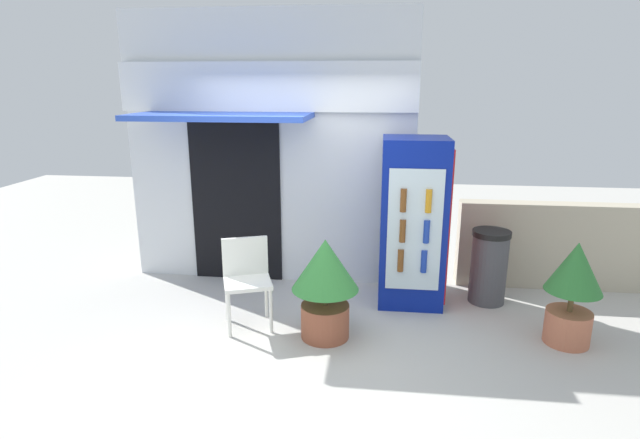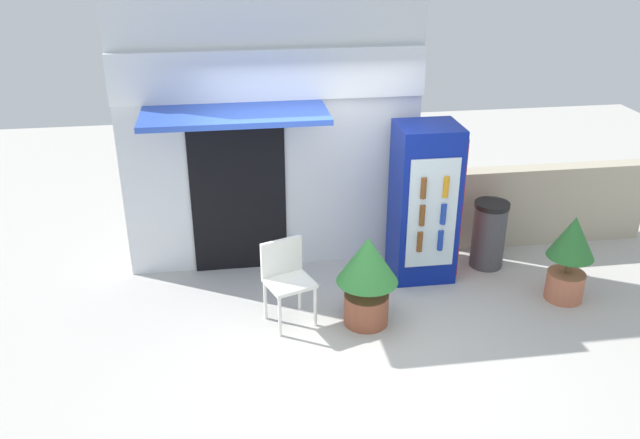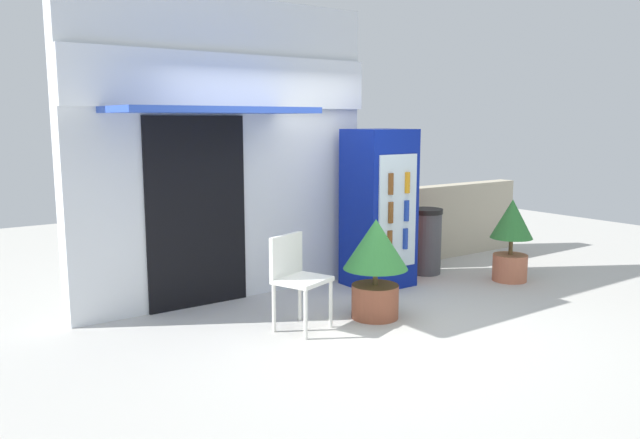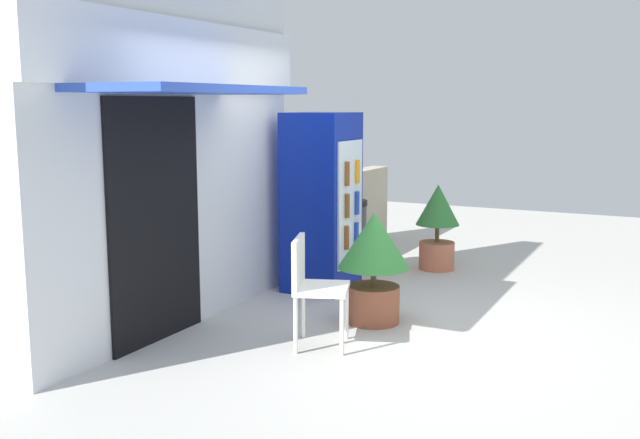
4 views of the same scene
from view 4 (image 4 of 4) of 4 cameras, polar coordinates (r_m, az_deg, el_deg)
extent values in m
plane|color=beige|center=(6.28, 3.62, -8.98)|extent=(16.00, 16.00, 0.00)
cube|color=silver|center=(6.43, -11.63, 5.90)|extent=(3.46, 0.29, 3.22)
cube|color=white|center=(6.32, -10.51, 12.66)|extent=(3.46, 0.08, 0.55)
cube|color=blue|center=(5.73, -9.67, 9.99)|extent=(1.94, 0.90, 0.06)
cube|color=black|center=(6.07, -12.70, -0.12)|extent=(1.10, 0.03, 2.00)
cube|color=navy|center=(7.59, 0.10, 1.36)|extent=(0.70, 0.63, 1.85)
cube|color=silver|center=(7.45, 2.36, 1.21)|extent=(0.56, 0.02, 1.30)
cube|color=red|center=(7.91, 1.27, 1.67)|extent=(0.02, 0.57, 1.67)
cylinder|color=brown|center=(7.38, 2.05, -1.41)|extent=(0.06, 0.06, 0.24)
cylinder|color=#1938A5|center=(7.60, 2.81, -1.12)|extent=(0.06, 0.06, 0.24)
cylinder|color=brown|center=(7.34, 2.09, 1.08)|extent=(0.06, 0.06, 0.24)
cylinder|color=#1938A5|center=(7.56, 2.86, 1.31)|extent=(0.06, 0.06, 0.24)
cylinder|color=brown|center=(7.29, 2.09, 3.60)|extent=(0.06, 0.06, 0.24)
cylinder|color=orange|center=(7.52, 2.89, 3.76)|extent=(0.06, 0.06, 0.24)
cylinder|color=white|center=(5.72, 1.72, -8.40)|extent=(0.04, 0.04, 0.46)
cylinder|color=white|center=(6.11, 2.07, -7.26)|extent=(0.04, 0.04, 0.46)
cylinder|color=white|center=(5.76, -1.92, -8.27)|extent=(0.04, 0.04, 0.46)
cylinder|color=white|center=(6.15, -1.33, -7.15)|extent=(0.04, 0.04, 0.46)
cube|color=white|center=(5.86, 0.14, -5.42)|extent=(0.58, 0.55, 0.04)
cube|color=white|center=(5.84, -1.70, -3.30)|extent=(0.45, 0.19, 0.39)
cylinder|color=#995138|center=(6.59, 4.18, -6.60)|extent=(0.47, 0.47, 0.34)
cylinder|color=brown|center=(6.53, 4.20, -4.48)|extent=(0.05, 0.05, 0.17)
cone|color=#388C3D|center=(6.46, 4.24, -1.62)|extent=(0.64, 0.64, 0.50)
cylinder|color=#BC6B4C|center=(8.75, 9.10, -2.79)|extent=(0.42, 0.42, 0.33)
cylinder|color=brown|center=(8.70, 9.14, -1.08)|extent=(0.05, 0.05, 0.21)
cone|color=#2D7533|center=(8.64, 9.20, 1.15)|extent=(0.51, 0.51, 0.47)
cylinder|color=#47474C|center=(8.49, 2.29, -1.49)|extent=(0.40, 0.40, 0.78)
cylinder|color=black|center=(8.42, 2.31, 1.31)|extent=(0.42, 0.42, 0.06)
cube|color=#B7AD93|center=(9.60, 1.79, 0.53)|extent=(2.57, 0.24, 1.04)
camera|label=1|loc=(6.67, 45.27, 10.47)|focal=28.31mm
camera|label=2|loc=(5.99, 67.08, 23.18)|focal=37.32mm
camera|label=3|loc=(2.88, 76.34, 2.41)|focal=35.36mm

